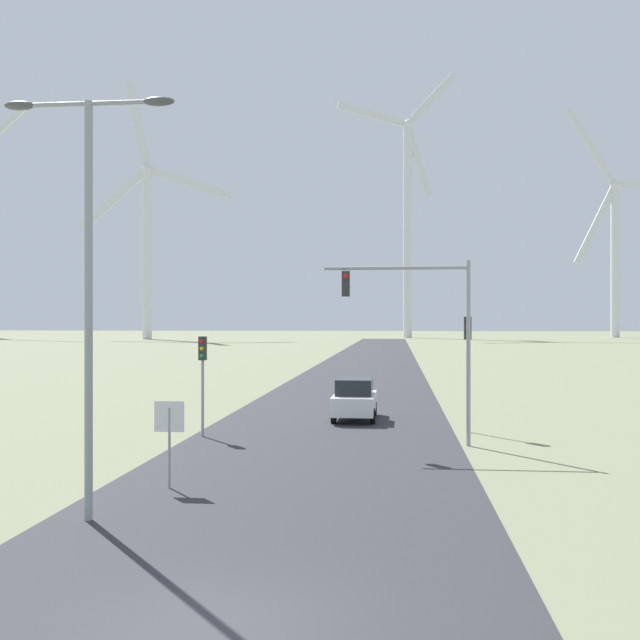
# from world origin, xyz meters

# --- Properties ---
(ground_plane) EXTENTS (600.00, 600.00, 0.00)m
(ground_plane) POSITION_xyz_m (0.00, 0.00, 0.00)
(ground_plane) COLOR #757A5B
(road_surface) EXTENTS (10.00, 240.00, 0.01)m
(road_surface) POSITION_xyz_m (0.00, 48.00, 0.00)
(road_surface) COLOR #2D2D33
(road_surface) RESTS_ON ground
(streetlamp) EXTENTS (3.88, 0.32, 9.27)m
(streetlamp) POSITION_xyz_m (-4.02, 5.32, 5.93)
(streetlamp) COLOR #93999E
(streetlamp) RESTS_ON ground
(stop_sign_near) EXTENTS (0.81, 0.07, 2.28)m
(stop_sign_near) POSITION_xyz_m (-3.19, 8.55, 1.59)
(stop_sign_near) COLOR #93999E
(stop_sign_near) RESTS_ON ground
(traffic_light_post_near_left) EXTENTS (0.28, 0.34, 3.79)m
(traffic_light_post_near_left) POSITION_xyz_m (-4.56, 17.14, 2.78)
(traffic_light_post_near_left) COLOR #93999E
(traffic_light_post_near_left) RESTS_ON ground
(traffic_light_post_near_right) EXTENTS (0.28, 0.34, 4.54)m
(traffic_light_post_near_right) POSITION_xyz_m (5.53, 19.28, 3.31)
(traffic_light_post_near_right) COLOR #93999E
(traffic_light_post_near_right) RESTS_ON ground
(traffic_light_mast_overhead) EXTENTS (5.13, 0.35, 6.50)m
(traffic_light_mast_overhead) POSITION_xyz_m (3.52, 15.99, 4.66)
(traffic_light_mast_overhead) COLOR #93999E
(traffic_light_mast_overhead) RESTS_ON ground
(car_approaching) EXTENTS (1.88, 4.12, 1.83)m
(car_approaching) POSITION_xyz_m (0.91, 22.50, 0.91)
(car_approaching) COLOR white
(car_approaching) RESTS_ON ground
(wind_turbine_left) EXTENTS (35.76, 2.71, 59.90)m
(wind_turbine_left) POSITION_xyz_m (-54.62, 158.05, 25.15)
(wind_turbine_left) COLOR silver
(wind_turbine_left) RESTS_ON ground
(wind_turbine_center) EXTENTS (30.13, 9.38, 67.76)m
(wind_turbine_center) POSITION_xyz_m (5.78, 178.69, 32.22)
(wind_turbine_center) COLOR silver
(wind_turbine_center) RESTS_ON ground
(wind_turbine_right) EXTENTS (35.14, 7.38, 58.43)m
(wind_turbine_right) POSITION_xyz_m (58.76, 187.51, 25.16)
(wind_turbine_right) COLOR silver
(wind_turbine_right) RESTS_ON ground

